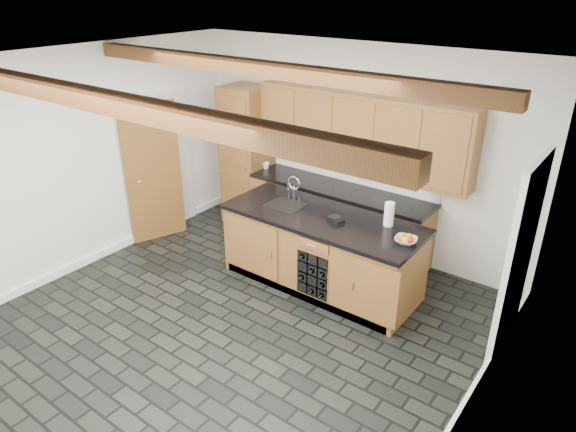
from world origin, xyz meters
name	(u,v)px	position (x,y,z in m)	size (l,w,h in m)	color
ground	(233,325)	(0.00, 0.00, 0.00)	(5.00, 5.00, 0.00)	black
room_shell	(254,181)	(-0.09, 0.53, 1.53)	(5.01, 5.00, 5.00)	white
back_cabinetry	(319,178)	(-0.38, 2.24, 0.98)	(3.65, 0.62, 2.20)	#975C30
island	(321,251)	(0.31, 1.28, 0.46)	(2.48, 0.96, 0.93)	#975C30
faucet	(287,202)	(-0.25, 1.33, 0.96)	(0.45, 0.40, 0.34)	black
kitchen_scale	(336,219)	(0.50, 1.28, 0.96)	(0.23, 0.17, 0.06)	black
fruit_bowl	(406,240)	(1.38, 1.28, 0.96)	(0.24, 0.24, 0.06)	beige
fruit_cluster	(406,238)	(1.38, 1.28, 0.99)	(0.16, 0.17, 0.07)	red
paper_towel	(389,214)	(1.04, 1.55, 1.07)	(0.11, 0.11, 0.28)	white
mug	(266,166)	(-1.29, 2.19, 0.98)	(0.10, 0.10, 0.10)	white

